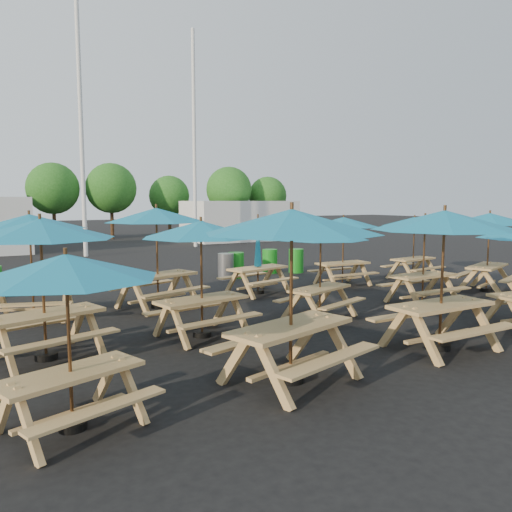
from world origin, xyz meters
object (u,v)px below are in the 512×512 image
picnic_unit_10 (425,227)px  waste_bin_1 (73,276)px  waste_bin_4 (270,261)px  waste_bin_3 (236,265)px  picnic_unit_1 (41,235)px  picnic_unit_5 (156,220)px  picnic_unit_0 (66,275)px  picnic_unit_13 (490,222)px  picnic_unit_2 (30,226)px  waste_bin_5 (296,261)px  picnic_unit_14 (414,224)px  picnic_unit_7 (321,237)px  waste_bin_2 (226,266)px  picnic_unit_3 (292,230)px  picnic_unit_6 (444,227)px  picnic_unit_8 (258,261)px  picnic_unit_11 (343,225)px  picnic_unit_4 (201,235)px

picnic_unit_10 → waste_bin_1: 9.94m
waste_bin_4 → waste_bin_3: bearing=-167.2°
picnic_unit_1 → picnic_unit_5: (2.97, 2.94, 0.10)m
picnic_unit_0 → picnic_unit_13: size_ratio=0.88×
picnic_unit_2 → waste_bin_5: picnic_unit_2 is taller
waste_bin_3 → picnic_unit_5: bearing=-140.3°
picnic_unit_14 → waste_bin_4: picnic_unit_14 is taller
picnic_unit_1 → picnic_unit_7: (5.74, 0.06, -0.24)m
picnic_unit_5 → picnic_unit_13: picnic_unit_5 is taller
waste_bin_2 → waste_bin_1: bearing=175.2°
picnic_unit_2 → picnic_unit_13: (11.76, -2.97, -0.05)m
picnic_unit_3 → waste_bin_4: picnic_unit_3 is taller
picnic_unit_0 → picnic_unit_2: picnic_unit_2 is taller
picnic_unit_10 → picnic_unit_13: size_ratio=0.78×
picnic_unit_0 → picnic_unit_6: bearing=-18.3°
picnic_unit_8 → waste_bin_5: (3.33, 2.87, -0.49)m
picnic_unit_14 → waste_bin_5: bearing=121.9°
picnic_unit_6 → picnic_unit_2: bearing=134.4°
picnic_unit_3 → picnic_unit_0: bearing=164.7°
waste_bin_1 → picnic_unit_8: bearing=-35.7°
picnic_unit_0 → picnic_unit_11: bearing=15.6°
picnic_unit_3 → picnic_unit_4: picnic_unit_3 is taller
picnic_unit_3 → waste_bin_1: picnic_unit_3 is taller
waste_bin_1 → waste_bin_2: size_ratio=1.00×
picnic_unit_11 → waste_bin_5: 3.35m
picnic_unit_7 → waste_bin_3: 6.38m
picnic_unit_11 → picnic_unit_10: bearing=-88.0°
picnic_unit_6 → waste_bin_2: picnic_unit_6 is taller
picnic_unit_3 → picnic_unit_13: 9.55m
picnic_unit_10 → picnic_unit_13: (2.97, 0.25, 0.03)m
picnic_unit_3 → picnic_unit_10: (6.05, 2.88, -0.24)m
picnic_unit_10 → waste_bin_1: bearing=139.2°
picnic_unit_5 → picnic_unit_8: 3.34m
picnic_unit_14 → waste_bin_2: picnic_unit_14 is taller
picnic_unit_3 → picnic_unit_6: (3.18, -0.02, -0.04)m
picnic_unit_8 → waste_bin_5: picnic_unit_8 is taller
picnic_unit_4 → waste_bin_2: 7.27m
picnic_unit_13 → picnic_unit_2: bearing=146.3°
picnic_unit_0 → picnic_unit_6: 6.21m
picnic_unit_8 → picnic_unit_14: 5.95m
picnic_unit_6 → waste_bin_4: 9.92m
picnic_unit_1 → waste_bin_2: picnic_unit_1 is taller
picnic_unit_11 → waste_bin_2: (-2.59, 2.90, -1.44)m
picnic_unit_7 → waste_bin_1: (-4.12, 6.43, -1.39)m
picnic_unit_10 → picnic_unit_7: bearing=179.2°
picnic_unit_5 → picnic_unit_8: size_ratio=1.40×
picnic_unit_3 → waste_bin_1: (-1.30, 9.39, -1.78)m
picnic_unit_13 → waste_bin_2: 8.18m
picnic_unit_7 → picnic_unit_10: size_ratio=1.15×
picnic_unit_0 → picnic_unit_4: bearing=26.5°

